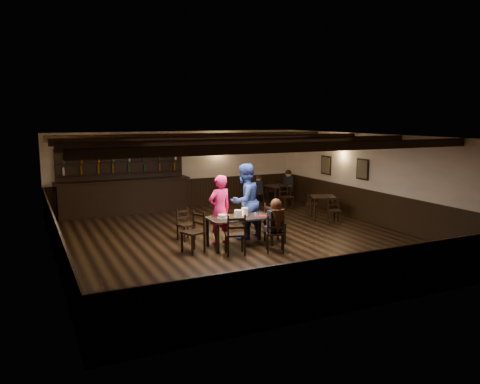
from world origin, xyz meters
name	(u,v)px	position (x,y,z in m)	size (l,w,h in m)	color
ground	(238,239)	(0.00, 0.00, 0.00)	(10.00, 10.00, 0.00)	black
room_shell	(238,174)	(0.01, 0.04, 1.75)	(9.02, 10.02, 2.71)	beige
dining_table	(240,220)	(-0.25, -0.60, 0.67)	(1.58, 0.79, 0.75)	black
chair_near_left	(236,232)	(-0.66, -1.27, 0.57)	(0.55, 0.54, 0.98)	black
chair_near_right	(275,231)	(0.28, -1.47, 0.53)	(0.56, 0.55, 0.91)	black
chair_end_left	(196,228)	(-1.39, -0.58, 0.57)	(0.56, 0.58, 0.98)	black
chair_end_right	(272,220)	(0.67, -0.61, 0.59)	(0.47, 0.49, 1.00)	black
chair_far_pushed	(184,222)	(-1.28, 0.61, 0.48)	(0.47, 0.46, 0.82)	black
woman_pink	(220,210)	(-0.59, -0.16, 0.88)	(0.64, 0.42, 1.76)	#DE1167
man_blue	(245,201)	(0.22, 0.08, 0.99)	(0.97, 0.75, 1.99)	navy
seated_person	(276,217)	(0.31, -1.42, 0.85)	(0.35, 0.53, 0.86)	black
cake	(222,216)	(-0.69, -0.55, 0.79)	(0.27, 0.27, 0.09)	white
plate_stack_a	(238,214)	(-0.31, -0.64, 0.84)	(0.19, 0.19, 0.18)	white
plate_stack_b	(245,212)	(-0.06, -0.51, 0.85)	(0.17, 0.17, 0.20)	white
tea_light	(237,215)	(-0.25, -0.47, 0.78)	(0.05, 0.05, 0.06)	#A5A8AD
salt_shaker	(255,214)	(0.14, -0.68, 0.80)	(0.03, 0.03, 0.09)	silver
pepper_shaker	(258,214)	(0.23, -0.68, 0.80)	(0.04, 0.04, 0.10)	#A5A8AD
drink_glass	(246,212)	(0.00, -0.46, 0.81)	(0.08, 0.08, 0.12)	silver
menu_red	(261,216)	(0.29, -0.70, 0.75)	(0.28, 0.20, 0.00)	maroon
menu_blue	(257,214)	(0.30, -0.48, 0.75)	(0.26, 0.18, 0.00)	#0F214F
bar_counter	(124,192)	(-2.01, 4.72, 0.73)	(4.39, 0.70, 2.20)	black
back_table_a	(323,199)	(3.43, 1.08, 0.64)	(0.97, 0.97, 0.75)	black
back_table_b	(277,188)	(3.25, 3.66, 0.65)	(0.93, 0.93, 0.75)	black
bg_patron_left	(258,185)	(2.56, 3.77, 0.81)	(0.23, 0.35, 0.69)	black
bg_patron_right	(288,181)	(3.80, 3.77, 0.87)	(0.32, 0.44, 0.81)	black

